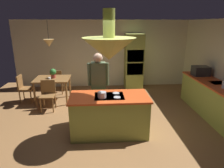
{
  "coord_description": "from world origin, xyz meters",
  "views": [
    {
      "loc": [
        -0.21,
        -4.29,
        2.47
      ],
      "look_at": [
        0.1,
        0.4,
        1.0
      ],
      "focal_mm": 31.98,
      "sensor_mm": 36.0,
      "label": 1
    }
  ],
  "objects_px": {
    "chair_facing_island": "(48,93)",
    "chair_at_corner": "(24,87)",
    "oven_tower": "(134,62)",
    "dining_table": "(52,81)",
    "person_at_island": "(98,83)",
    "cup_on_table": "(50,79)",
    "cooking_pot_on_cooktop": "(102,95)",
    "potted_plant_on_table": "(53,73)",
    "microwave_on_counter": "(201,71)",
    "chair_by_back_wall": "(57,80)",
    "kitchen_island": "(109,115)"
  },
  "relations": [
    {
      "from": "kitchen_island",
      "to": "dining_table",
      "type": "relative_size",
      "value": 1.62
    },
    {
      "from": "potted_plant_on_table",
      "to": "cup_on_table",
      "type": "distance_m",
      "value": 0.29
    },
    {
      "from": "oven_tower",
      "to": "chair_facing_island",
      "type": "bearing_deg",
      "value": -147.18
    },
    {
      "from": "chair_at_corner",
      "to": "potted_plant_on_table",
      "type": "height_order",
      "value": "potted_plant_on_table"
    },
    {
      "from": "oven_tower",
      "to": "person_at_island",
      "type": "distance_m",
      "value": 2.87
    },
    {
      "from": "chair_at_corner",
      "to": "person_at_island",
      "type": "bearing_deg",
      "value": -120.4
    },
    {
      "from": "oven_tower",
      "to": "potted_plant_on_table",
      "type": "relative_size",
      "value": 6.85
    },
    {
      "from": "cup_on_table",
      "to": "microwave_on_counter",
      "type": "height_order",
      "value": "microwave_on_counter"
    },
    {
      "from": "cup_on_table",
      "to": "cooking_pot_on_cooktop",
      "type": "height_order",
      "value": "cooking_pot_on_cooktop"
    },
    {
      "from": "dining_table",
      "to": "potted_plant_on_table",
      "type": "bearing_deg",
      "value": 45.1
    },
    {
      "from": "dining_table",
      "to": "chair_at_corner",
      "type": "xyz_separation_m",
      "value": [
        -0.92,
        -0.0,
        -0.16
      ]
    },
    {
      "from": "person_at_island",
      "to": "chair_facing_island",
      "type": "relative_size",
      "value": 2.01
    },
    {
      "from": "chair_facing_island",
      "to": "potted_plant_on_table",
      "type": "distance_m",
      "value": 0.82
    },
    {
      "from": "chair_facing_island",
      "to": "chair_by_back_wall",
      "type": "relative_size",
      "value": 1.0
    },
    {
      "from": "dining_table",
      "to": "chair_by_back_wall",
      "type": "distance_m",
      "value": 0.68
    },
    {
      "from": "kitchen_island",
      "to": "oven_tower",
      "type": "relative_size",
      "value": 0.85
    },
    {
      "from": "dining_table",
      "to": "chair_at_corner",
      "type": "height_order",
      "value": "chair_at_corner"
    },
    {
      "from": "potted_plant_on_table",
      "to": "microwave_on_counter",
      "type": "bearing_deg",
      "value": -7.22
    },
    {
      "from": "person_at_island",
      "to": "cup_on_table",
      "type": "relative_size",
      "value": 19.43
    },
    {
      "from": "person_at_island",
      "to": "potted_plant_on_table",
      "type": "xyz_separation_m",
      "value": [
        -1.43,
        1.43,
        -0.08
      ]
    },
    {
      "from": "microwave_on_counter",
      "to": "cooking_pot_on_cooktop",
      "type": "relative_size",
      "value": 2.56
    },
    {
      "from": "oven_tower",
      "to": "person_at_island",
      "type": "height_order",
      "value": "oven_tower"
    },
    {
      "from": "chair_at_corner",
      "to": "potted_plant_on_table",
      "type": "distance_m",
      "value": 1.04
    },
    {
      "from": "chair_by_back_wall",
      "to": "potted_plant_on_table",
      "type": "height_order",
      "value": "potted_plant_on_table"
    },
    {
      "from": "chair_by_back_wall",
      "to": "oven_tower",
      "type": "bearing_deg",
      "value": -170.28
    },
    {
      "from": "oven_tower",
      "to": "cup_on_table",
      "type": "relative_size",
      "value": 22.85
    },
    {
      "from": "kitchen_island",
      "to": "dining_table",
      "type": "xyz_separation_m",
      "value": [
        -1.7,
        2.1,
        0.2
      ]
    },
    {
      "from": "potted_plant_on_table",
      "to": "oven_tower",
      "type": "bearing_deg",
      "value": 21.84
    },
    {
      "from": "chair_facing_island",
      "to": "chair_at_corner",
      "type": "relative_size",
      "value": 1.0
    },
    {
      "from": "chair_facing_island",
      "to": "potted_plant_on_table",
      "type": "bearing_deg",
      "value": 87.21
    },
    {
      "from": "microwave_on_counter",
      "to": "chair_at_corner",
      "type": "bearing_deg",
      "value": 174.39
    },
    {
      "from": "cooking_pot_on_cooktop",
      "to": "microwave_on_counter",
      "type": "bearing_deg",
      "value": 29.45
    },
    {
      "from": "person_at_island",
      "to": "cooking_pot_on_cooktop",
      "type": "height_order",
      "value": "person_at_island"
    },
    {
      "from": "chair_facing_island",
      "to": "cooking_pot_on_cooktop",
      "type": "distance_m",
      "value": 2.25
    },
    {
      "from": "potted_plant_on_table",
      "to": "chair_facing_island",
      "type": "bearing_deg",
      "value": -92.79
    },
    {
      "from": "microwave_on_counter",
      "to": "chair_by_back_wall",
      "type": "bearing_deg",
      "value": 165.2
    },
    {
      "from": "person_at_island",
      "to": "cooking_pot_on_cooktop",
      "type": "xyz_separation_m",
      "value": [
        0.07,
        -0.83,
        -0.02
      ]
    },
    {
      "from": "cup_on_table",
      "to": "microwave_on_counter",
      "type": "relative_size",
      "value": 0.2
    },
    {
      "from": "oven_tower",
      "to": "dining_table",
      "type": "height_order",
      "value": "oven_tower"
    },
    {
      "from": "oven_tower",
      "to": "cooking_pot_on_cooktop",
      "type": "relative_size",
      "value": 11.42
    },
    {
      "from": "kitchen_island",
      "to": "chair_at_corner",
      "type": "relative_size",
      "value": 2.0
    },
    {
      "from": "cup_on_table",
      "to": "cooking_pot_on_cooktop",
      "type": "distance_m",
      "value": 2.56
    },
    {
      "from": "dining_table",
      "to": "chair_by_back_wall",
      "type": "height_order",
      "value": "chair_by_back_wall"
    },
    {
      "from": "chair_at_corner",
      "to": "cooking_pot_on_cooktop",
      "type": "xyz_separation_m",
      "value": [
        2.46,
        -2.23,
        0.49
      ]
    },
    {
      "from": "cup_on_table",
      "to": "chair_by_back_wall",
      "type": "bearing_deg",
      "value": 88.15
    },
    {
      "from": "potted_plant_on_table",
      "to": "cooking_pot_on_cooktop",
      "type": "height_order",
      "value": "potted_plant_on_table"
    },
    {
      "from": "dining_table",
      "to": "chair_by_back_wall",
      "type": "relative_size",
      "value": 1.24
    },
    {
      "from": "oven_tower",
      "to": "chair_at_corner",
      "type": "distance_m",
      "value": 3.92
    },
    {
      "from": "kitchen_island",
      "to": "chair_by_back_wall",
      "type": "height_order",
      "value": "kitchen_island"
    },
    {
      "from": "microwave_on_counter",
      "to": "kitchen_island",
      "type": "bearing_deg",
      "value": -151.16
    }
  ]
}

